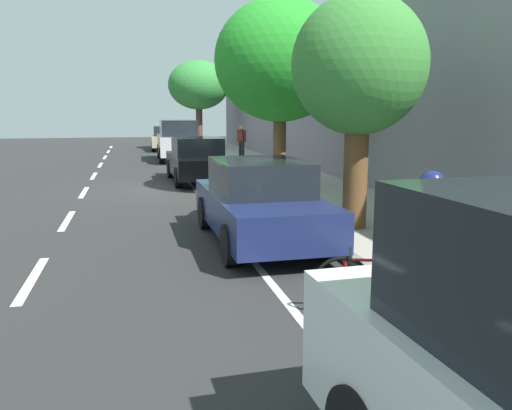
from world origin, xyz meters
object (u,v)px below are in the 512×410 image
Objects in this scene: parked_sedan_black_mid at (197,160)px; parked_sedan_tan_farthest at (167,138)px; cyclist_with_backpack at (432,235)px; street_tree_near_cyclist at (359,68)px; pedestrian_on_phone at (241,140)px; parked_suv_silver_far at (178,140)px; street_tree_far_end at (199,85)px; parked_sedan_dark_blue_second at (259,202)px; bicycle_at_curb at (389,287)px; street_tree_mid_block at (280,61)px.

parked_sedan_tan_farthest is (-0.04, 15.49, 0.00)m from parked_sedan_black_mid.
cyclist_with_backpack reaches higher than parked_sedan_tan_farthest.
parked_sedan_tan_farthest is at bearing 94.80° from street_tree_near_cyclist.
cyclist_with_backpack reaches higher than pedestrian_on_phone.
parked_suv_silver_far reaches higher than parked_sedan_tan_farthest.
cyclist_with_backpack is 0.41× the size of street_tree_near_cyclist.
pedestrian_on_phone is (1.09, -7.86, -2.97)m from street_tree_far_end.
parked_sedan_tan_farthest is 2.54× the size of cyclist_with_backpack.
bicycle_at_curb is at bearing -81.03° from parked_sedan_dark_blue_second.
bicycle_at_curb is at bearing -88.50° from parked_sedan_tan_farthest.
street_tree_near_cyclist reaches higher than bicycle_at_curb.
street_tree_near_cyclist is (2.03, -24.15, 2.42)m from parked_sedan_tan_farthest.
parked_suv_silver_far reaches higher than cyclist_with_backpack.
parked_sedan_black_mid is at bearing 93.99° from cyclist_with_backpack.
parked_sedan_dark_blue_second is 2.84× the size of pedestrian_on_phone.
cyclist_with_backpack is 20.57m from pedestrian_on_phone.
cyclist_with_backpack is 4.98m from street_tree_near_cyclist.
cyclist_with_backpack is at bearing -96.31° from street_tree_mid_block.
parked_sedan_black_mid is 4.91m from street_tree_mid_block.
bicycle_at_curb is at bearing -88.19° from parked_suv_silver_far.
street_tree_mid_block is at bearing -95.82° from pedestrian_on_phone.
parked_sedan_black_mid is 2.50× the size of cyclist_with_backpack.
parked_sedan_tan_farthest is 1.04× the size of street_tree_near_cyclist.
street_tree_near_cyclist is 2.80× the size of pedestrian_on_phone.
street_tree_near_cyclist is 0.81× the size of street_tree_far_end.
cyclist_with_backpack is at bearing -92.17° from street_tree_far_end.
parked_sedan_black_mid is (-0.08, 8.73, 0.00)m from parked_sedan_dark_blue_second.
parked_suv_silver_far is at bearing 166.32° from pedestrian_on_phone.
parked_sedan_black_mid is at bearing -112.56° from pedestrian_on_phone.
parked_sedan_black_mid is at bearing 90.54° from parked_sedan_dark_blue_second.
street_tree_far_end is (0.00, 18.59, 0.22)m from street_tree_mid_block.
parked_suv_silver_far is 3.05× the size of pedestrian_on_phone.
parked_sedan_dark_blue_second is at bearing -89.85° from parked_suv_silver_far.
parked_sedan_dark_blue_second is 16.88m from parked_suv_silver_far.
bicycle_at_curb is 0.30× the size of street_tree_far_end.
parked_sedan_dark_blue_second is 2.49× the size of cyclist_with_backpack.
parked_suv_silver_far reaches higher than bicycle_at_curb.
parked_sedan_dark_blue_second is 2.70× the size of bicycle_at_curb.
street_tree_far_end is at bearing 85.47° from parked_sedan_dark_blue_second.
street_tree_mid_block is 11.13m from pedestrian_on_phone.
bicycle_at_curb is at bearing -97.95° from street_tree_mid_block.
pedestrian_on_phone is (1.09, 10.73, -2.75)m from street_tree_mid_block.
parked_sedan_tan_farthest is 3.84m from street_tree_far_end.
parked_sedan_black_mid reaches higher than bicycle_at_curb.
street_tree_near_cyclist is at bearing -85.20° from parked_sedan_tan_farthest.
parked_suv_silver_far is 2.67× the size of cyclist_with_backpack.
pedestrian_on_phone is at bearing 83.95° from cyclist_with_backpack.
bicycle_at_curb is (0.73, -28.07, -0.37)m from parked_sedan_tan_farthest.
cyclist_with_backpack is at bearing -86.01° from parked_sedan_black_mid.
parked_suv_silver_far is at bearing 92.36° from cyclist_with_backpack.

